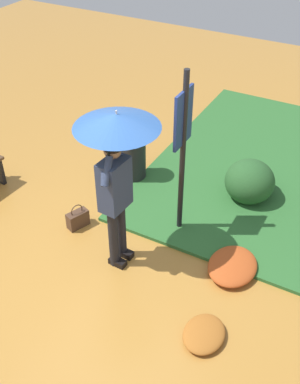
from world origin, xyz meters
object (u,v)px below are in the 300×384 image
object	(u,v)px
person_with_umbrella	(116,153)
trash_bin	(133,155)
info_sign_post	(183,137)
handbag	(78,219)

from	to	relation	value
person_with_umbrella	trash_bin	distance (m)	2.05
info_sign_post	trash_bin	world-z (taller)	info_sign_post
trash_bin	handbag	bearing A→B (deg)	176.33
person_with_umbrella	trash_bin	xyz separation A→B (m)	(1.55, 0.73, -1.13)
info_sign_post	trash_bin	xyz separation A→B (m)	(0.73, 1.15, -1.03)
info_sign_post	trash_bin	size ratio (longest dim) A/B	2.76
person_with_umbrella	handbag	size ratio (longest dim) A/B	5.53
info_sign_post	person_with_umbrella	bearing A→B (deg)	152.76
info_sign_post	trash_bin	bearing A→B (deg)	57.44
info_sign_post	handbag	bearing A→B (deg)	116.95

